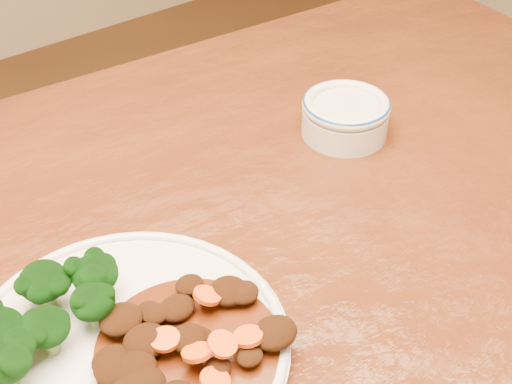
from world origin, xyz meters
TOP-DOWN VIEW (x-y plane):
  - dining_table at (0.00, 0.00)m, footprint 1.57×1.02m
  - dinner_plate at (-0.11, -0.05)m, footprint 0.31×0.31m
  - broccoli_florets at (-0.16, 0.00)m, footprint 0.16×0.11m
  - mince_stew at (-0.08, -0.09)m, footprint 0.18×0.17m
  - dip_bowl at (0.30, 0.09)m, footprint 0.12×0.12m

SIDE VIEW (x-z plane):
  - dining_table at x=0.00m, z-range 0.30..1.05m
  - dinner_plate at x=-0.11m, z-range 0.75..0.77m
  - mince_stew at x=-0.08m, z-range 0.76..0.79m
  - dip_bowl at x=0.30m, z-range 0.75..0.80m
  - broccoli_florets at x=-0.16m, z-range 0.77..0.82m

